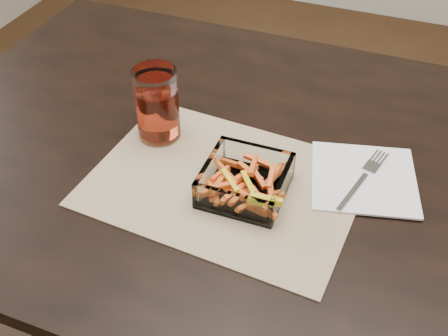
{
  "coord_description": "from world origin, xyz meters",
  "views": [
    {
      "loc": [
        0.1,
        -0.75,
        1.41
      ],
      "look_at": [
        -0.16,
        -0.09,
        0.78
      ],
      "focal_mm": 45.0,
      "sensor_mm": 36.0,
      "label": 1
    }
  ],
  "objects_px": {
    "dining_table": "(322,207)",
    "tumbler": "(157,107)",
    "glass_bowl": "(245,182)",
    "fork": "(364,177)"
  },
  "relations": [
    {
      "from": "glass_bowl",
      "to": "tumbler",
      "type": "relative_size",
      "value": 0.98
    },
    {
      "from": "tumbler",
      "to": "glass_bowl",
      "type": "bearing_deg",
      "value": -23.61
    },
    {
      "from": "dining_table",
      "to": "tumbler",
      "type": "relative_size",
      "value": 11.44
    },
    {
      "from": "glass_bowl",
      "to": "tumbler",
      "type": "height_order",
      "value": "tumbler"
    },
    {
      "from": "glass_bowl",
      "to": "tumbler",
      "type": "distance_m",
      "value": 0.23
    },
    {
      "from": "glass_bowl",
      "to": "fork",
      "type": "bearing_deg",
      "value": 29.54
    },
    {
      "from": "tumbler",
      "to": "fork",
      "type": "height_order",
      "value": "tumbler"
    },
    {
      "from": "tumbler",
      "to": "fork",
      "type": "xyz_separation_m",
      "value": [
        0.38,
        0.01,
        -0.06
      ]
    },
    {
      "from": "glass_bowl",
      "to": "fork",
      "type": "distance_m",
      "value": 0.21
    },
    {
      "from": "dining_table",
      "to": "fork",
      "type": "height_order",
      "value": "fork"
    }
  ]
}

